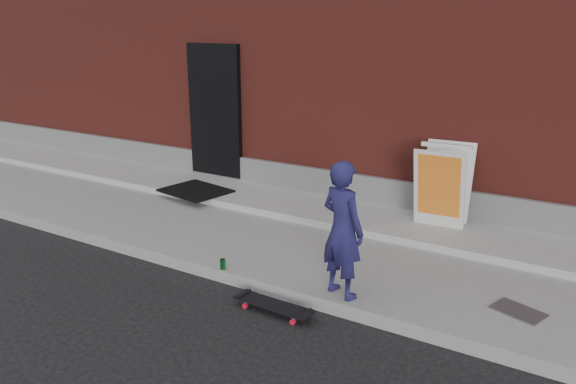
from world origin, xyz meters
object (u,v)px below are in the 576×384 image
Objects in this scene: child at (342,230)px; skateboard at (274,306)px; soda_can at (223,264)px; pizza_sign at (443,185)px.

child reaches higher than skateboard.
child reaches higher than soda_can.
skateboard is 7.22× the size of soda_can.
pizza_sign is 3.13m from soda_can.
skateboard is at bearing -19.45° from soda_can.
skateboard is at bearing -106.86° from pizza_sign.
skateboard is 0.79× the size of pizza_sign.
child is 11.97× the size of soda_can.
pizza_sign is (0.33, 2.37, -0.07)m from child.
pizza_sign is (0.86, 2.84, 0.72)m from skateboard.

